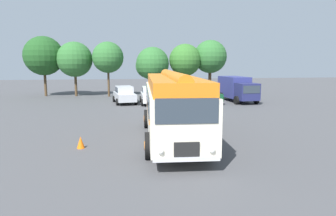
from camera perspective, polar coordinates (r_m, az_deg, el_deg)
The scene contains 14 objects.
ground_plane at distance 15.41m, azimuth 1.11°, elevation -6.06°, with size 120.00×120.00×0.00m, color #474749.
vintage_bus at distance 15.18m, azimuth 0.87°, elevation 1.01°, with size 3.37×10.27×3.49m.
car_near_left at distance 29.52m, azimuth -8.31°, elevation 2.55°, with size 2.40×4.40×1.66m.
car_mid_left at distance 28.71m, azimuth -3.33°, elevation 2.45°, with size 1.99×4.22×1.66m.
car_mid_right at distance 29.47m, azimuth 1.98°, elevation 2.62°, with size 2.28×4.35×1.66m.
car_far_right at distance 29.85m, azimuth 7.25°, elevation 2.63°, with size 2.36×4.38×1.66m.
box_van at distance 31.36m, azimuth 12.99°, elevation 3.71°, with size 2.63×5.88×2.50m.
tree_far_left at distance 38.40m, azimuth -22.49°, elevation 9.27°, with size 4.57×4.57×7.02m.
tree_left_of_centre at distance 37.22m, azimuth -17.57°, elevation 8.85°, with size 4.16×4.11×6.37m.
tree_centre at distance 35.64m, azimuth -11.28°, elevation 9.36°, with size 3.60×3.60×6.35m.
tree_right_of_centre at distance 36.39m, azimuth -3.22°, elevation 8.31°, with size 3.99×3.94×5.81m.
tree_far_right at distance 37.31m, azimuth 3.19°, elevation 9.06°, with size 3.95×3.95×6.24m.
tree_extra_right at distance 38.62m, azimuth 7.94°, elevation 9.58°, with size 4.14×4.14×6.77m.
traffic_cone at distance 14.42m, azimuth -16.30°, elevation -6.30°, with size 0.36×0.36×0.55m, color orange.
Camera 1 is at (-2.57, -14.69, 3.88)m, focal length 32.00 mm.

